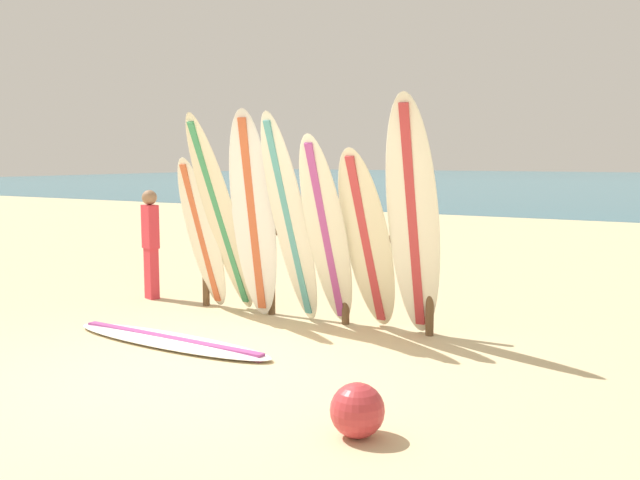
{
  "coord_description": "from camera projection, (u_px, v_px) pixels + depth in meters",
  "views": [
    {
      "loc": [
        4.07,
        -4.7,
        1.93
      ],
      "look_at": [
        -0.18,
        2.63,
        0.93
      ],
      "focal_mm": 39.07,
      "sensor_mm": 36.0,
      "label": 1
    }
  ],
  "objects": [
    {
      "name": "surfboard_leaning_left",
      "position": [
        221.0,
        216.0,
        8.4
      ],
      "size": [
        0.51,
        1.13,
        2.46
      ],
      "color": "beige",
      "rests_on": "ground"
    },
    {
      "name": "surfboard_leaning_center",
      "position": [
        290.0,
        221.0,
        7.84
      ],
      "size": [
        0.52,
        0.95,
        2.44
      ],
      "color": "silver",
      "rests_on": "ground"
    },
    {
      "name": "surfboard_rack",
      "position": [
        307.0,
        258.0,
        8.3
      ],
      "size": [
        3.22,
        0.09,
        1.18
      ],
      "color": "brown",
      "rests_on": "ground"
    },
    {
      "name": "surfboard_leaning_far_right",
      "position": [
        413.0,
        220.0,
        7.24
      ],
      "size": [
        0.65,
        0.95,
        2.59
      ],
      "color": "white",
      "rests_on": "ground"
    },
    {
      "name": "surfboard_lying_on_sand",
      "position": [
        169.0,
        340.0,
        7.27
      ],
      "size": [
        2.67,
        0.65,
        0.08
      ],
      "color": "white",
      "rests_on": "ground"
    },
    {
      "name": "surfboard_leaning_center_left",
      "position": [
        253.0,
        216.0,
        8.18
      ],
      "size": [
        0.66,
        0.74,
        2.5
      ],
      "color": "white",
      "rests_on": "ground"
    },
    {
      "name": "ground_plane",
      "position": [
        191.0,
        373.0,
        6.29
      ],
      "size": [
        120.0,
        120.0,
        0.0
      ],
      "primitive_type": "plane",
      "color": "#D3BC8C"
    },
    {
      "name": "surfboard_leaning_far_left",
      "position": [
        202.0,
        234.0,
        8.74
      ],
      "size": [
        0.51,
        0.74,
        1.95
      ],
      "color": "white",
      "rests_on": "ground"
    },
    {
      "name": "surfboard_leaning_center_right",
      "position": [
        327.0,
        234.0,
        7.65
      ],
      "size": [
        0.59,
        1.13,
        2.2
      ],
      "color": "silver",
      "rests_on": "ground"
    },
    {
      "name": "beach_ball",
      "position": [
        357.0,
        410.0,
        4.82
      ],
      "size": [
        0.39,
        0.39,
        0.39
      ],
      "primitive_type": "sphere",
      "color": "#B73338",
      "rests_on": "ground"
    },
    {
      "name": "surfboard_leaning_right",
      "position": [
        367.0,
        242.0,
        7.56
      ],
      "size": [
        0.55,
        0.95,
        2.05
      ],
      "color": "beige",
      "rests_on": "ground"
    },
    {
      "name": "beachgoer_standing",
      "position": [
        151.0,
        239.0,
        9.52
      ],
      "size": [
        0.28,
        0.23,
        1.5
      ],
      "color": "#D8333F",
      "rests_on": "ground"
    }
  ]
}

